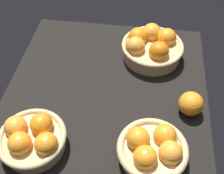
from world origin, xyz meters
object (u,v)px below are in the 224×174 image
object	(u,v)px
basket_near_right	(151,47)
basket_far_left	(32,138)
loose_orange_front_gap	(191,104)
basket_near_left	(153,149)

from	to	relation	value
basket_near_right	basket_far_left	bearing A→B (deg)	143.85
basket_far_left	basket_near_right	world-z (taller)	basket_near_right
basket_near_right	loose_orange_front_gap	bearing A→B (deg)	-151.41
loose_orange_front_gap	basket_far_left	bearing A→B (deg)	112.54
basket_near_left	loose_orange_front_gap	bearing A→B (deg)	-32.53
loose_orange_front_gap	basket_near_right	bearing A→B (deg)	28.59
basket_far_left	basket_near_left	bearing A→B (deg)	-87.98
basket_near_right	basket_near_left	world-z (taller)	basket_near_right
basket_near_left	basket_near_right	bearing A→B (deg)	3.05
basket_near_right	basket_near_left	distance (cm)	44.32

